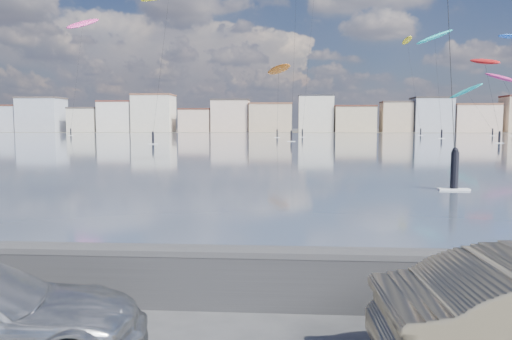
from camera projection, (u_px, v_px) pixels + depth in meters
The scene contains 12 objects.
bay_water at pixel (282, 140), 96.56m from camera, with size 500.00×177.00×0.00m, color #2F3F56.
far_shore_strip at pixel (287, 132), 204.33m from camera, with size 500.00×60.00×0.00m, color #4C473D.
seawall at pixel (191, 274), 8.29m from camera, with size 400.00×0.36×1.08m.
far_buildings at pixel (290, 116), 189.78m from camera, with size 240.79×13.26×14.60m.
kitesurfer_2 at pixel (407, 42), 144.83m from camera, with size 3.66×17.13×28.45m.
kitesurfer_5 at pixel (466, 91), 143.97m from camera, with size 9.42×17.34×15.40m.
kitesurfer_6 at pixel (512, 38), 133.02m from camera, with size 8.32×10.02×27.17m.
kitesurfer_7 at pixel (485, 63), 91.92m from camera, with size 5.28×17.58×15.96m.
kitesurfer_9 at pixel (279, 70), 119.52m from camera, with size 7.74×13.06×17.66m.
kitesurfer_10 at pixel (502, 78), 124.44m from camera, with size 7.67×15.89×16.66m.
kitesurfer_11 at pixel (435, 38), 119.19m from camera, with size 9.60×17.88×26.18m.
kitesurfer_13 at pixel (83, 25), 142.77m from camera, with size 9.07×16.39×34.67m.
Camera 1 is at (1.65, -5.30, 3.06)m, focal length 35.00 mm.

